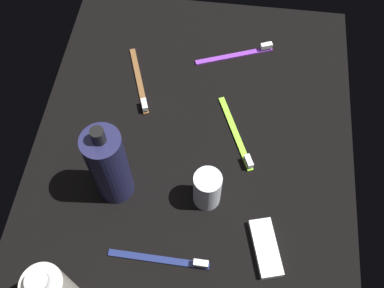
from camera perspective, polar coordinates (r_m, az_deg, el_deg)
ground_plane at (r=89.72cm, az=-0.00°, el=-1.13°), size 84.00×64.00×1.20cm
lotion_bottle at (r=78.72cm, az=-10.56°, el=-2.76°), size 6.80×6.80×20.92cm
deodorant_stick at (r=80.90cm, az=1.96°, el=-5.76°), size 5.09×5.09×8.72cm
toothbrush_navy at (r=80.67cm, az=-3.51°, el=-14.53°), size 1.49×18.02×2.10cm
toothbrush_lime at (r=90.67cm, az=5.79°, el=0.99°), size 16.95×8.37×2.10cm
toothbrush_brown at (r=98.28cm, az=-6.70°, el=7.72°), size 17.32×7.32×2.10cm
toothbrush_purple at (r=103.41cm, az=6.03°, el=11.41°), size 7.53×17.25×2.10cm
snack_bar_white at (r=81.98cm, az=9.39°, el=-12.96°), size 11.09×6.65×1.50cm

